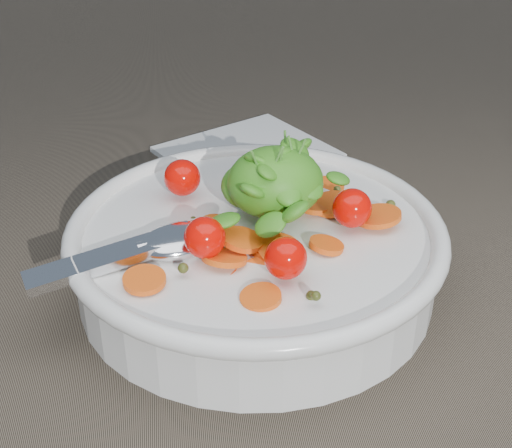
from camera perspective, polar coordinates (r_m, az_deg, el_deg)
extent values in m
plane|color=brown|center=(0.54, -2.80, -6.65)|extent=(6.00, 6.00, 0.00)
cylinder|color=white|center=(0.55, 0.00, -2.77)|extent=(0.27, 0.27, 0.05)
torus|color=white|center=(0.53, 0.00, -0.43)|extent=(0.29, 0.29, 0.01)
cylinder|color=white|center=(0.56, 0.00, -4.72)|extent=(0.14, 0.14, 0.01)
cylinder|color=brown|center=(0.55, 0.00, -2.77)|extent=(0.25, 0.25, 0.04)
cylinder|color=orange|center=(0.46, 0.37, -5.91)|extent=(0.04, 0.04, 0.01)
cylinder|color=orange|center=(0.48, -8.92, -4.41)|extent=(0.03, 0.03, 0.01)
cylinder|color=orange|center=(0.51, -1.15, -1.26)|extent=(0.04, 0.04, 0.01)
cylinder|color=orange|center=(0.50, -3.02, -3.80)|extent=(0.03, 0.03, 0.01)
cylinder|color=orange|center=(0.51, 1.09, -2.41)|extent=(0.03, 0.03, 0.01)
cylinder|color=orange|center=(0.52, -3.59, -0.75)|extent=(0.04, 0.03, 0.01)
cylinder|color=orange|center=(0.54, -3.22, -0.33)|extent=(0.04, 0.03, 0.01)
cylinder|color=orange|center=(0.48, -8.92, -4.43)|extent=(0.04, 0.04, 0.01)
cylinder|color=orange|center=(0.49, 0.45, -4.05)|extent=(0.04, 0.04, 0.01)
cylinder|color=orange|center=(0.61, 2.38, 4.67)|extent=(0.04, 0.04, 0.01)
cylinder|color=orange|center=(0.51, 5.65, -1.69)|extent=(0.03, 0.03, 0.01)
cylinder|color=orange|center=(0.50, -2.53, -2.72)|extent=(0.03, 0.03, 0.02)
cylinder|color=orange|center=(0.56, 6.20, 1.60)|extent=(0.04, 0.04, 0.01)
cylinder|color=orange|center=(0.60, 5.48, 2.85)|extent=(0.05, 0.05, 0.01)
cylinder|color=orange|center=(0.55, 9.74, 0.62)|extent=(0.05, 0.05, 0.01)
cylinder|color=orange|center=(0.56, 2.24, 1.12)|extent=(0.04, 0.04, 0.01)
cylinder|color=orange|center=(0.56, 4.69, 1.40)|extent=(0.03, 0.03, 0.01)
cylinder|color=orange|center=(0.50, 1.89, -2.11)|extent=(0.04, 0.04, 0.01)
sphere|color=#3B4115|center=(0.47, 4.45, -5.75)|extent=(0.01, 0.01, 0.01)
sphere|color=#3B4115|center=(0.55, -5.05, 0.34)|extent=(0.01, 0.01, 0.01)
sphere|color=#3B4115|center=(0.58, 10.72, 1.53)|extent=(0.01, 0.01, 0.01)
sphere|color=#3B4115|center=(0.48, -5.85, -3.53)|extent=(0.01, 0.01, 0.01)
sphere|color=#3B4115|center=(0.51, 1.64, -1.97)|extent=(0.01, 0.01, 0.01)
sphere|color=#3B4115|center=(0.61, 4.70, 4.14)|extent=(0.01, 0.01, 0.01)
sphere|color=#3B4115|center=(0.45, 4.82, -5.75)|extent=(0.01, 0.01, 0.01)
sphere|color=#3B4115|center=(0.61, 1.05, 3.85)|extent=(0.01, 0.01, 0.01)
sphere|color=#3B4115|center=(0.59, 2.02, 2.78)|extent=(0.01, 0.01, 0.01)
sphere|color=#3B4115|center=(0.59, 6.52, 2.77)|extent=(0.01, 0.01, 0.01)
sphere|color=#3B4115|center=(0.55, 7.91, 0.77)|extent=(0.01, 0.01, 0.01)
sphere|color=#3B4115|center=(0.56, 3.84, 0.98)|extent=(0.01, 0.01, 0.01)
sphere|color=#3B4115|center=(0.57, 3.88, 2.12)|extent=(0.01, 0.01, 0.01)
sphere|color=red|center=(0.53, 7.70, 1.27)|extent=(0.03, 0.03, 0.03)
sphere|color=red|center=(0.58, 1.54, 4.41)|extent=(0.03, 0.03, 0.03)
sphere|color=red|center=(0.57, -5.92, 3.71)|extent=(0.03, 0.03, 0.03)
sphere|color=red|center=(0.49, -4.12, -1.10)|extent=(0.03, 0.03, 0.03)
sphere|color=red|center=(0.47, 2.39, -2.75)|extent=(0.03, 0.03, 0.03)
ellipsoid|color=#48A024|center=(0.53, 1.55, 3.35)|extent=(0.07, 0.06, 0.05)
ellipsoid|color=#48A024|center=(0.54, -0.62, 3.07)|extent=(0.04, 0.04, 0.03)
ellipsoid|color=#48A024|center=(0.51, 1.28, 4.61)|extent=(0.02, 0.02, 0.02)
ellipsoid|color=#48A024|center=(0.56, 3.61, 6.20)|extent=(0.02, 0.03, 0.03)
ellipsoid|color=#48A024|center=(0.54, 6.58, 3.65)|extent=(0.03, 0.03, 0.01)
ellipsoid|color=#48A024|center=(0.53, 3.19, 4.21)|extent=(0.02, 0.02, 0.02)
ellipsoid|color=#48A024|center=(0.52, 0.21, 5.01)|extent=(0.03, 0.03, 0.03)
ellipsoid|color=#48A024|center=(0.51, 0.59, 3.06)|extent=(0.02, 0.02, 0.01)
ellipsoid|color=#48A024|center=(0.50, 0.95, 4.20)|extent=(0.02, 0.02, 0.02)
ellipsoid|color=#48A024|center=(0.51, 2.52, 2.57)|extent=(0.03, 0.03, 0.02)
ellipsoid|color=#48A024|center=(0.50, 3.09, 0.97)|extent=(0.03, 0.03, 0.03)
ellipsoid|color=#48A024|center=(0.53, 0.57, 5.49)|extent=(0.02, 0.02, 0.01)
ellipsoid|color=#48A024|center=(0.50, -0.29, 2.67)|extent=(0.03, 0.03, 0.02)
ellipsoid|color=#48A024|center=(0.50, 1.17, -0.04)|extent=(0.03, 0.03, 0.03)
ellipsoid|color=#48A024|center=(0.53, 1.16, 4.60)|extent=(0.03, 0.03, 0.02)
ellipsoid|color=#48A024|center=(0.50, -2.52, 0.27)|extent=(0.03, 0.03, 0.01)
ellipsoid|color=#48A024|center=(0.53, 0.72, 4.62)|extent=(0.02, 0.02, 0.02)
ellipsoid|color=#48A024|center=(0.53, 2.06, 5.45)|extent=(0.02, 0.02, 0.01)
ellipsoid|color=#48A024|center=(0.52, 2.12, 5.14)|extent=(0.03, 0.03, 0.01)
ellipsoid|color=#48A024|center=(0.52, 1.64, 5.11)|extent=(0.03, 0.03, 0.02)
ellipsoid|color=#48A024|center=(0.53, 1.45, 3.73)|extent=(0.03, 0.03, 0.02)
ellipsoid|color=#48A024|center=(0.53, 1.95, 3.91)|extent=(0.02, 0.02, 0.01)
ellipsoid|color=#48A024|center=(0.54, 0.34, 4.65)|extent=(0.03, 0.03, 0.02)
ellipsoid|color=#48A024|center=(0.52, 1.73, 5.70)|extent=(0.03, 0.03, 0.02)
ellipsoid|color=#48A024|center=(0.53, 1.19, 4.79)|extent=(0.02, 0.02, 0.02)
ellipsoid|color=#48A024|center=(0.52, 4.26, 2.93)|extent=(0.03, 0.02, 0.02)
ellipsoid|color=#48A024|center=(0.53, 3.12, 5.93)|extent=(0.03, 0.03, 0.03)
cylinder|color=#4C8C33|center=(0.52, 3.03, 4.61)|extent=(0.02, 0.01, 0.05)
cylinder|color=#4C8C33|center=(0.51, 1.66, 4.08)|extent=(0.01, 0.01, 0.05)
cylinder|color=#4C8C33|center=(0.51, 1.14, 3.97)|extent=(0.02, 0.01, 0.04)
cylinder|color=#4C8C33|center=(0.51, 0.37, 4.07)|extent=(0.02, 0.02, 0.04)
cylinder|color=#4C8C33|center=(0.53, 2.46, 5.12)|extent=(0.01, 0.00, 0.05)
cylinder|color=#4C8C33|center=(0.53, 3.17, 4.67)|extent=(0.01, 0.01, 0.05)
ellipsoid|color=silver|center=(0.51, -6.14, -1.32)|extent=(0.07, 0.06, 0.02)
cube|color=silver|center=(0.50, -11.46, -2.65)|extent=(0.12, 0.06, 0.02)
cylinder|color=silver|center=(0.51, -8.25, -1.73)|extent=(0.03, 0.02, 0.01)
cube|color=white|center=(0.77, -0.69, 5.71)|extent=(0.21, 0.20, 0.01)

